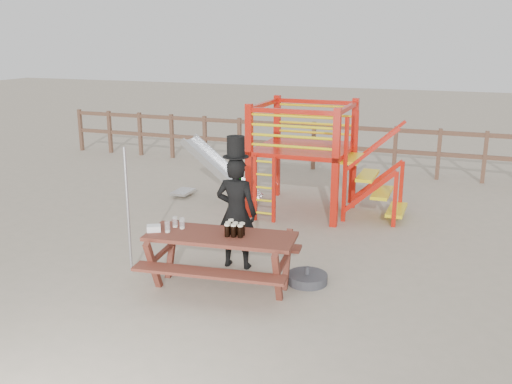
% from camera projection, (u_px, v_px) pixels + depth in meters
% --- Properties ---
extents(ground, '(60.00, 60.00, 0.00)m').
position_uv_depth(ground, '(217.00, 279.00, 7.92)').
color(ground, tan).
rests_on(ground, ground).
extents(back_fence, '(15.09, 0.09, 1.20)m').
position_uv_depth(back_fence, '(333.00, 142.00, 14.04)').
color(back_fence, brown).
rests_on(back_fence, ground).
extents(playground_fort, '(4.71, 1.84, 2.10)m').
position_uv_depth(playground_fort, '(299.00, 155.00, 10.83)').
color(playground_fort, red).
rests_on(playground_fort, ground).
extents(picnic_table, '(2.10, 1.57, 0.76)m').
position_uv_depth(picnic_table, '(221.00, 254.00, 7.53)').
color(picnic_table, brown).
rests_on(picnic_table, ground).
extents(man_with_hat, '(0.62, 0.43, 1.93)m').
position_uv_depth(man_with_hat, '(236.00, 210.00, 8.14)').
color(man_with_hat, black).
rests_on(man_with_hat, ground).
extents(metal_pole, '(0.04, 0.04, 1.82)m').
position_uv_depth(metal_pole, '(128.00, 211.00, 7.92)').
color(metal_pole, '#B2B2B7').
rests_on(metal_pole, ground).
extents(parasol_base, '(0.55, 0.55, 0.23)m').
position_uv_depth(parasol_base, '(307.00, 278.00, 7.79)').
color(parasol_base, '#39393E').
rests_on(parasol_base, ground).
extents(paper_bag, '(0.23, 0.21, 0.08)m').
position_uv_depth(paper_bag, '(154.00, 228.00, 7.58)').
color(paper_bag, white).
rests_on(paper_bag, picnic_table).
extents(stout_pints, '(0.27, 0.26, 0.17)m').
position_uv_depth(stout_pints, '(234.00, 229.00, 7.41)').
color(stout_pints, black).
rests_on(stout_pints, picnic_table).
extents(empty_glasses, '(0.19, 0.29, 0.15)m').
position_uv_depth(empty_glasses, '(175.00, 224.00, 7.64)').
color(empty_glasses, silver).
rests_on(empty_glasses, picnic_table).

